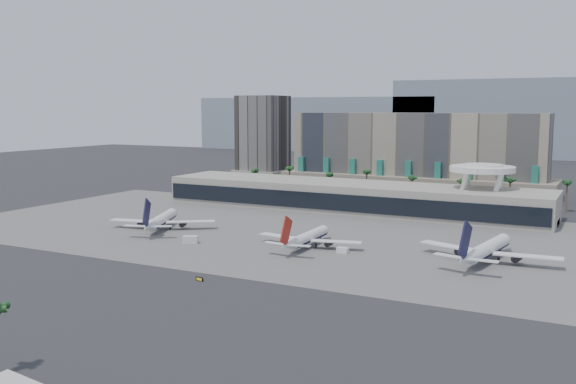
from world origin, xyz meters
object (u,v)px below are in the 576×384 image
at_px(airliner_centre, 307,238).
at_px(taxiway_sign, 200,279).
at_px(airliner_right, 487,249).
at_px(airliner_left, 161,220).
at_px(service_vehicle_a, 190,240).
at_px(service_vehicle_b, 343,250).

distance_m(airliner_centre, taxiway_sign, 49.89).
distance_m(airliner_right, taxiway_sign, 83.50).
height_order(airliner_left, airliner_right, airliner_right).
bearing_deg(service_vehicle_a, airliner_centre, -4.72).
distance_m(airliner_centre, airliner_right, 55.29).
bearing_deg(taxiway_sign, airliner_right, 47.42).
xyz_separation_m(airliner_centre, service_vehicle_a, (-37.24, -12.01, -2.00)).
bearing_deg(service_vehicle_b, taxiway_sign, -113.32).
distance_m(airliner_right, service_vehicle_b, 42.58).
bearing_deg(service_vehicle_a, taxiway_sign, -73.81).
bearing_deg(airliner_centre, airliner_right, 4.89).
bearing_deg(service_vehicle_b, airliner_left, 176.38).
relative_size(airliner_centre, airliner_right, 0.85).
bearing_deg(airliner_right, airliner_centre, -165.51).
xyz_separation_m(airliner_centre, service_vehicle_b, (13.34, -2.40, -2.32)).
bearing_deg(airliner_left, taxiway_sign, -66.56).
xyz_separation_m(airliner_right, service_vehicle_b, (-41.58, -8.73, -2.89)).
bearing_deg(airliner_left, service_vehicle_b, -26.55).
bearing_deg(taxiway_sign, service_vehicle_b, 71.88).
bearing_deg(airliner_left, service_vehicle_a, -54.38).
relative_size(airliner_left, service_vehicle_a, 7.77).
bearing_deg(service_vehicle_b, airliner_centre, 170.23).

